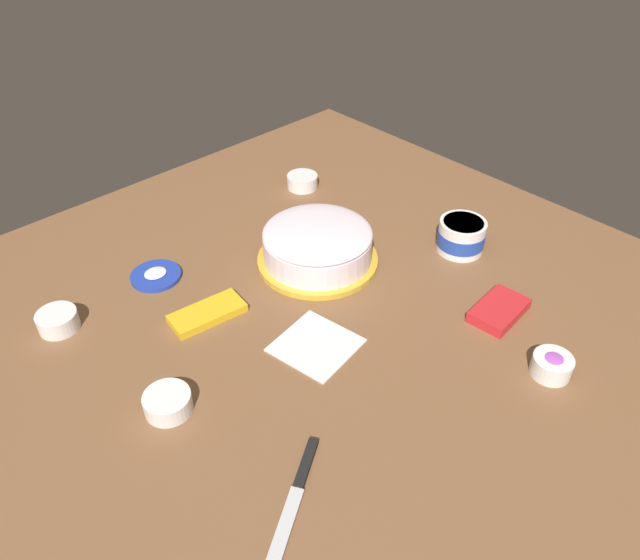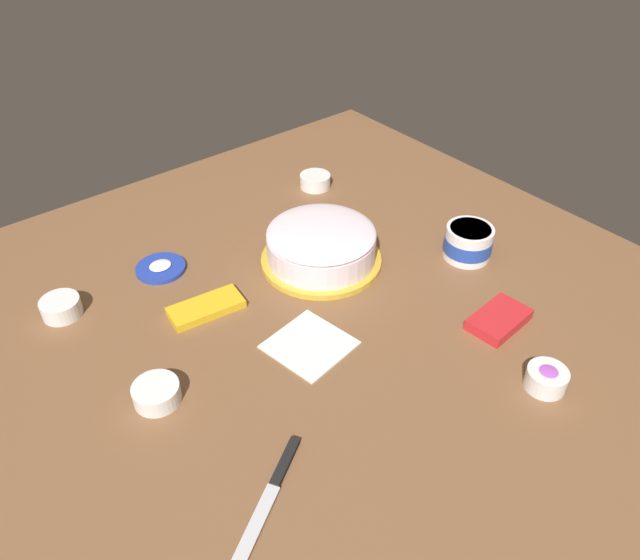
# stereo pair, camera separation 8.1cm
# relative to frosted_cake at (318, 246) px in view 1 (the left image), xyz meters

# --- Properties ---
(ground_plane) EXTENTS (1.54, 1.54, 0.00)m
(ground_plane) POSITION_rel_frosted_cake_xyz_m (0.11, 0.13, -0.05)
(ground_plane) COLOR brown
(frosted_cake) EXTENTS (0.29, 0.29, 0.10)m
(frosted_cake) POSITION_rel_frosted_cake_xyz_m (0.00, 0.00, 0.00)
(frosted_cake) COLOR gold
(frosted_cake) RESTS_ON ground_plane
(frosting_tub) EXTENTS (0.11, 0.11, 0.08)m
(frosting_tub) POSITION_rel_frosted_cake_xyz_m (-0.29, 0.20, -0.01)
(frosting_tub) COLOR white
(frosting_tub) RESTS_ON ground_plane
(frosting_tub_lid) EXTENTS (0.12, 0.12, 0.02)m
(frosting_tub_lid) POSITION_rel_frosted_cake_xyz_m (0.31, -0.21, -0.04)
(frosting_tub_lid) COLOR #233DAD
(frosting_tub_lid) RESTS_ON ground_plane
(spreading_knife) EXTENTS (0.21, 0.14, 0.01)m
(spreading_knife) POSITION_rel_frosted_cake_xyz_m (0.44, 0.42, -0.04)
(spreading_knife) COLOR silver
(spreading_knife) RESTS_ON ground_plane
(sprinkle_bowl_rainbow) EXTENTS (0.08, 0.08, 0.04)m
(sprinkle_bowl_rainbow) POSITION_rel_frosted_cake_xyz_m (-0.08, 0.57, -0.02)
(sprinkle_bowl_rainbow) COLOR white
(sprinkle_bowl_rainbow) RESTS_ON ground_plane
(sprinkle_bowl_pink) EXTENTS (0.08, 0.08, 0.04)m
(sprinkle_bowl_pink) POSITION_rel_frosted_cake_xyz_m (0.55, -0.21, -0.03)
(sprinkle_bowl_pink) COLOR white
(sprinkle_bowl_pink) RESTS_ON ground_plane
(sprinkle_bowl_orange) EXTENTS (0.09, 0.09, 0.04)m
(sprinkle_bowl_orange) POSITION_rel_frosted_cake_xyz_m (-0.21, -0.29, -0.03)
(sprinkle_bowl_orange) COLOR white
(sprinkle_bowl_orange) RESTS_ON ground_plane
(sprinkle_bowl_blue) EXTENTS (0.09, 0.09, 0.04)m
(sprinkle_bowl_blue) POSITION_rel_frosted_cake_xyz_m (0.50, 0.14, -0.03)
(sprinkle_bowl_blue) COLOR white
(sprinkle_bowl_blue) RESTS_ON ground_plane
(candy_box_lower) EXTENTS (0.17, 0.09, 0.02)m
(candy_box_lower) POSITION_rel_frosted_cake_xyz_m (0.30, -0.02, -0.04)
(candy_box_lower) COLOR yellow
(candy_box_lower) RESTS_ON ground_plane
(candy_box_upper) EXTENTS (0.14, 0.09, 0.02)m
(candy_box_upper) POSITION_rel_frosted_cake_xyz_m (-0.15, 0.40, -0.03)
(candy_box_upper) COLOR red
(candy_box_upper) RESTS_ON ground_plane
(paper_napkin) EXTENTS (0.17, 0.17, 0.01)m
(paper_napkin) POSITION_rel_frosted_cake_xyz_m (0.20, 0.20, -0.04)
(paper_napkin) COLOR white
(paper_napkin) RESTS_ON ground_plane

